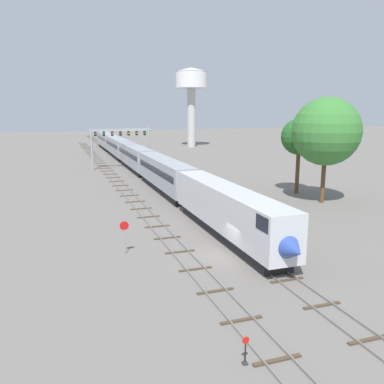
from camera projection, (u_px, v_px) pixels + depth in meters
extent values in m
plane|color=slate|center=(227.00, 256.00, 33.71)|extent=(400.00, 400.00, 0.00)
cube|color=slate|center=(123.00, 163.00, 89.71)|extent=(0.07, 200.00, 0.16)
cube|color=slate|center=(130.00, 163.00, 90.16)|extent=(0.07, 200.00, 0.16)
cube|color=#473828|center=(369.00, 340.00, 21.36)|extent=(2.60, 0.24, 0.10)
cube|color=#473828|center=(322.00, 305.00, 25.07)|extent=(2.60, 0.24, 0.10)
cube|color=#473828|center=(287.00, 280.00, 28.77)|extent=(2.60, 0.24, 0.10)
cube|color=#473828|center=(260.00, 260.00, 32.48)|extent=(2.60, 0.24, 0.10)
cube|color=#473828|center=(239.00, 245.00, 36.19)|extent=(2.60, 0.24, 0.10)
cube|color=#473828|center=(221.00, 232.00, 39.89)|extent=(2.60, 0.24, 0.10)
cube|color=#473828|center=(207.00, 222.00, 43.60)|extent=(2.60, 0.24, 0.10)
cube|color=#473828|center=(195.00, 213.00, 47.31)|extent=(2.60, 0.24, 0.10)
cube|color=#473828|center=(184.00, 205.00, 51.02)|extent=(2.60, 0.24, 0.10)
cube|color=#473828|center=(175.00, 199.00, 54.72)|extent=(2.60, 0.24, 0.10)
cube|color=#473828|center=(167.00, 193.00, 58.43)|extent=(2.60, 0.24, 0.10)
cube|color=#473828|center=(160.00, 188.00, 62.14)|extent=(2.60, 0.24, 0.10)
cube|color=#473828|center=(154.00, 183.00, 65.84)|extent=(2.60, 0.24, 0.10)
cube|color=#473828|center=(149.00, 179.00, 69.55)|extent=(2.60, 0.24, 0.10)
cube|color=#473828|center=(144.00, 176.00, 73.26)|extent=(2.60, 0.24, 0.10)
cube|color=#473828|center=(139.00, 173.00, 76.97)|extent=(2.60, 0.24, 0.10)
cube|color=#473828|center=(135.00, 170.00, 80.67)|extent=(2.60, 0.24, 0.10)
cube|color=#473828|center=(132.00, 167.00, 84.38)|extent=(2.60, 0.24, 0.10)
cube|color=#473828|center=(128.00, 165.00, 88.09)|extent=(2.60, 0.24, 0.10)
cube|color=#473828|center=(125.00, 162.00, 91.79)|extent=(2.60, 0.24, 0.10)
cube|color=#473828|center=(122.00, 160.00, 95.50)|extent=(2.60, 0.24, 0.10)
cube|color=#473828|center=(120.00, 158.00, 99.21)|extent=(2.60, 0.24, 0.10)
cube|color=#473828|center=(117.00, 156.00, 102.92)|extent=(2.60, 0.24, 0.10)
cube|color=#473828|center=(115.00, 155.00, 106.62)|extent=(2.60, 0.24, 0.10)
cube|color=#473828|center=(113.00, 153.00, 110.33)|extent=(2.60, 0.24, 0.10)
cube|color=#473828|center=(111.00, 152.00, 114.04)|extent=(2.60, 0.24, 0.10)
cube|color=#473828|center=(109.00, 150.00, 117.74)|extent=(2.60, 0.24, 0.10)
cube|color=#473828|center=(107.00, 149.00, 121.45)|extent=(2.60, 0.24, 0.10)
cube|color=#473828|center=(105.00, 148.00, 125.16)|extent=(2.60, 0.24, 0.10)
cube|color=#473828|center=(104.00, 147.00, 128.87)|extent=(2.60, 0.24, 0.10)
cube|color=#473828|center=(102.00, 146.00, 132.57)|extent=(2.60, 0.24, 0.10)
cube|color=#473828|center=(101.00, 145.00, 136.28)|extent=(2.60, 0.24, 0.10)
cube|color=#473828|center=(100.00, 144.00, 139.99)|extent=(2.60, 0.24, 0.10)
cube|color=#473828|center=(98.00, 143.00, 143.69)|extent=(2.60, 0.24, 0.10)
cube|color=#473828|center=(97.00, 142.00, 147.40)|extent=(2.60, 0.24, 0.10)
cube|color=#473828|center=(96.00, 141.00, 151.11)|extent=(2.60, 0.24, 0.10)
cube|color=#473828|center=(95.00, 140.00, 154.82)|extent=(2.60, 0.24, 0.10)
cube|color=#473828|center=(94.00, 140.00, 158.52)|extent=(2.60, 0.24, 0.10)
cube|color=#473828|center=(93.00, 139.00, 162.23)|extent=(2.60, 0.24, 0.10)
cube|color=#473828|center=(92.00, 138.00, 165.94)|extent=(2.60, 0.24, 0.10)
cube|color=#473828|center=(91.00, 138.00, 169.64)|extent=(2.60, 0.24, 0.10)
cube|color=#473828|center=(90.00, 137.00, 173.35)|extent=(2.60, 0.24, 0.10)
cube|color=#473828|center=(89.00, 136.00, 177.06)|extent=(2.60, 0.24, 0.10)
cube|color=#473828|center=(89.00, 136.00, 180.77)|extent=(2.60, 0.24, 0.10)
cube|color=slate|center=(111.00, 179.00, 69.43)|extent=(0.07, 160.00, 0.16)
cube|color=slate|center=(119.00, 179.00, 69.89)|extent=(0.07, 160.00, 0.16)
cube|color=#473828|center=(277.00, 360.00, 19.62)|extent=(2.60, 0.24, 0.10)
cube|color=#473828|center=(241.00, 320.00, 23.32)|extent=(2.60, 0.24, 0.10)
cube|color=#473828|center=(215.00, 291.00, 27.03)|extent=(2.60, 0.24, 0.10)
cube|color=#473828|center=(195.00, 269.00, 30.74)|extent=(2.60, 0.24, 0.10)
cube|color=#473828|center=(180.00, 252.00, 34.45)|extent=(2.60, 0.24, 0.10)
cube|color=#473828|center=(167.00, 238.00, 38.15)|extent=(2.60, 0.24, 0.10)
cube|color=#473828|center=(157.00, 226.00, 41.86)|extent=(2.60, 0.24, 0.10)
cube|color=#473828|center=(148.00, 217.00, 45.57)|extent=(2.60, 0.24, 0.10)
cube|color=#473828|center=(141.00, 209.00, 49.27)|extent=(2.60, 0.24, 0.10)
cube|color=#473828|center=(135.00, 202.00, 52.98)|extent=(2.60, 0.24, 0.10)
cube|color=#473828|center=(129.00, 196.00, 56.69)|extent=(2.60, 0.24, 0.10)
cube|color=#473828|center=(125.00, 190.00, 60.40)|extent=(2.60, 0.24, 0.10)
cube|color=#473828|center=(120.00, 186.00, 64.10)|extent=(2.60, 0.24, 0.10)
cube|color=#473828|center=(117.00, 181.00, 67.81)|extent=(2.60, 0.24, 0.10)
cube|color=#473828|center=(113.00, 178.00, 71.52)|extent=(2.60, 0.24, 0.10)
cube|color=#473828|center=(110.00, 174.00, 75.22)|extent=(2.60, 0.24, 0.10)
cube|color=#473828|center=(107.00, 171.00, 78.93)|extent=(2.60, 0.24, 0.10)
cube|color=#473828|center=(105.00, 168.00, 82.64)|extent=(2.60, 0.24, 0.10)
cube|color=#473828|center=(102.00, 166.00, 86.35)|extent=(2.60, 0.24, 0.10)
cube|color=#473828|center=(100.00, 163.00, 90.05)|extent=(2.60, 0.24, 0.10)
cube|color=#473828|center=(98.00, 161.00, 93.76)|extent=(2.60, 0.24, 0.10)
cube|color=#473828|center=(97.00, 159.00, 97.47)|extent=(2.60, 0.24, 0.10)
cube|color=#473828|center=(95.00, 157.00, 101.17)|extent=(2.60, 0.24, 0.10)
cube|color=#473828|center=(93.00, 156.00, 104.88)|extent=(2.60, 0.24, 0.10)
cube|color=#473828|center=(92.00, 154.00, 108.59)|extent=(2.60, 0.24, 0.10)
cube|color=#473828|center=(91.00, 152.00, 112.30)|extent=(2.60, 0.24, 0.10)
cube|color=#473828|center=(89.00, 151.00, 116.00)|extent=(2.60, 0.24, 0.10)
cube|color=#473828|center=(88.00, 150.00, 119.71)|extent=(2.60, 0.24, 0.10)
cube|color=#473828|center=(87.00, 149.00, 123.42)|extent=(2.60, 0.24, 0.10)
cube|color=#473828|center=(86.00, 147.00, 127.12)|extent=(2.60, 0.24, 0.10)
cube|color=#473828|center=(85.00, 146.00, 130.83)|extent=(2.60, 0.24, 0.10)
cube|color=#473828|center=(84.00, 145.00, 134.54)|extent=(2.60, 0.24, 0.10)
cube|color=#473828|center=(83.00, 144.00, 138.25)|extent=(2.60, 0.24, 0.10)
cube|color=#473828|center=(82.00, 143.00, 141.95)|extent=(2.60, 0.24, 0.10)
cube|color=silver|center=(227.00, 207.00, 38.22)|extent=(3.00, 21.62, 3.80)
cone|color=#2D479E|center=(290.00, 248.00, 28.09)|extent=(2.88, 2.60, 2.88)
cube|color=black|center=(281.00, 222.00, 29.08)|extent=(3.04, 1.80, 1.10)
cube|color=black|center=(226.00, 231.00, 38.70)|extent=(2.52, 19.46, 1.00)
cube|color=#9EA3AD|center=(164.00, 172.00, 59.18)|extent=(3.00, 21.62, 3.80)
cube|color=black|center=(164.00, 169.00, 59.10)|extent=(3.04, 19.89, 0.90)
cube|color=black|center=(165.00, 188.00, 59.67)|extent=(2.52, 19.46, 1.00)
cube|color=#9EA3AD|center=(135.00, 155.00, 80.15)|extent=(3.00, 21.62, 3.80)
cube|color=black|center=(135.00, 153.00, 80.07)|extent=(3.04, 19.89, 0.90)
cube|color=black|center=(135.00, 167.00, 80.64)|extent=(2.52, 19.46, 1.00)
cube|color=#9EA3AD|center=(117.00, 146.00, 101.12)|extent=(3.00, 21.62, 3.80)
cube|color=black|center=(117.00, 144.00, 101.04)|extent=(3.04, 19.89, 0.90)
cube|color=black|center=(118.00, 155.00, 101.60)|extent=(2.52, 19.46, 1.00)
cube|color=#9EA3AD|center=(106.00, 139.00, 122.09)|extent=(3.00, 21.62, 3.80)
cube|color=black|center=(106.00, 138.00, 122.00)|extent=(3.04, 19.89, 0.90)
cube|color=black|center=(106.00, 147.00, 122.57)|extent=(2.52, 19.46, 1.00)
cylinder|color=#999BA0|center=(92.00, 149.00, 79.81)|extent=(0.36, 0.36, 8.41)
cylinder|color=#999BA0|center=(149.00, 147.00, 83.45)|extent=(0.36, 0.36, 8.41)
cube|color=#999BA0|center=(120.00, 130.00, 80.90)|extent=(12.10, 0.36, 0.50)
cube|color=black|center=(95.00, 134.00, 79.53)|extent=(0.44, 0.32, 0.90)
sphere|color=green|center=(95.00, 134.00, 79.35)|extent=(0.28, 0.28, 0.28)
cube|color=black|center=(104.00, 134.00, 80.05)|extent=(0.44, 0.32, 0.90)
sphere|color=green|center=(104.00, 134.00, 79.87)|extent=(0.28, 0.28, 0.28)
cube|color=black|center=(112.00, 134.00, 80.57)|extent=(0.44, 0.32, 0.90)
sphere|color=yellow|center=(112.00, 134.00, 80.39)|extent=(0.28, 0.28, 0.28)
cube|color=black|center=(120.00, 133.00, 81.09)|extent=(0.44, 0.32, 0.90)
sphere|color=red|center=(121.00, 134.00, 80.91)|extent=(0.28, 0.28, 0.28)
cube|color=black|center=(129.00, 133.00, 81.61)|extent=(0.44, 0.32, 0.90)
sphere|color=yellow|center=(129.00, 133.00, 81.43)|extent=(0.28, 0.28, 0.28)
cube|color=black|center=(137.00, 133.00, 82.13)|extent=(0.44, 0.32, 0.90)
sphere|color=yellow|center=(137.00, 133.00, 81.95)|extent=(0.28, 0.28, 0.28)
cube|color=black|center=(145.00, 133.00, 82.65)|extent=(0.44, 0.32, 0.90)
sphere|color=green|center=(145.00, 133.00, 82.47)|extent=(0.28, 0.28, 0.28)
cylinder|color=beige|center=(191.00, 118.00, 127.10)|extent=(2.60, 2.60, 18.28)
cylinder|color=white|center=(191.00, 80.00, 124.76)|extent=(9.68, 9.68, 4.88)
cone|color=white|center=(191.00, 69.00, 124.15)|extent=(9.87, 9.87, 1.20)
cylinder|color=black|center=(245.00, 354.00, 19.27)|extent=(0.08, 0.08, 1.10)
cylinder|color=red|center=(246.00, 340.00, 19.11)|extent=(0.36, 0.03, 0.36)
cube|color=#333333|center=(245.00, 363.00, 19.37)|extent=(0.24, 0.24, 0.12)
cylinder|color=gray|center=(125.00, 242.00, 33.78)|extent=(0.08, 0.08, 2.20)
cylinder|color=red|center=(124.00, 226.00, 33.48)|extent=(0.76, 0.03, 0.76)
cylinder|color=brown|center=(297.00, 171.00, 57.93)|extent=(0.56, 0.56, 6.34)
sphere|color=#235B23|center=(299.00, 137.00, 56.93)|extent=(5.10, 5.10, 5.10)
cylinder|color=brown|center=(323.00, 179.00, 52.13)|extent=(0.56, 0.56, 6.17)
sphere|color=#387A33|center=(326.00, 132.00, 50.90)|extent=(8.60, 8.60, 8.60)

